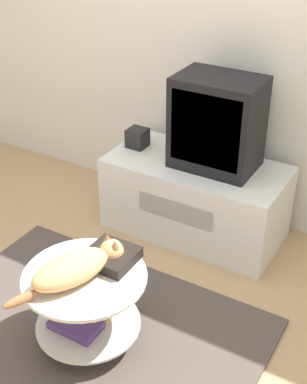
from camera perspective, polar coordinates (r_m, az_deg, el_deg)
ground_plane at (r=2.81m, az=-6.74°, el=-14.61°), size 12.00×12.00×0.00m
wall_back at (r=3.28m, az=7.49°, el=18.48°), size 8.00×0.05×2.60m
rug at (r=2.80m, az=-6.76°, el=-14.46°), size 1.69×1.15×0.02m
tv_stand at (r=3.36m, az=4.47°, el=-0.60°), size 1.10×0.54×0.48m
tv at (r=3.12m, az=6.81°, el=7.31°), size 0.49×0.34×0.55m
speaker at (r=3.42m, az=-1.73°, el=5.79°), size 0.12×0.12×0.12m
coffee_table at (r=2.58m, az=-7.25°, el=-11.55°), size 0.58×0.58×0.40m
dvd_box at (r=2.53m, az=-4.53°, el=-6.85°), size 0.22×0.22×0.06m
cat at (r=2.43m, az=-8.29°, el=-7.94°), size 0.31×0.58×0.14m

